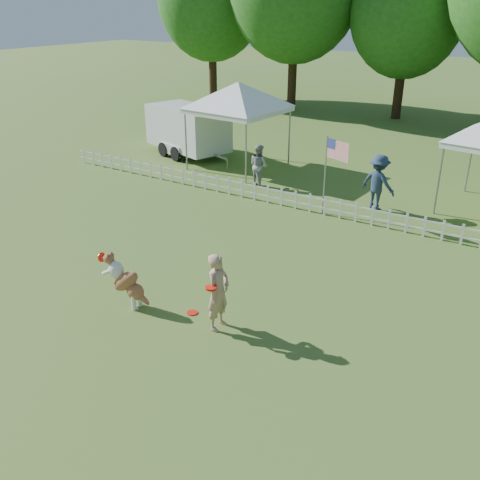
# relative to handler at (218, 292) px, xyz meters

# --- Properties ---
(ground) EXTENTS (120.00, 120.00, 0.00)m
(ground) POSITION_rel_handler_xyz_m (-0.52, -0.22, -0.81)
(ground) COLOR #375F1E
(ground) RESTS_ON ground
(picket_fence) EXTENTS (22.00, 0.08, 0.60)m
(picket_fence) POSITION_rel_handler_xyz_m (-0.52, 6.78, -0.51)
(picket_fence) COLOR silver
(picket_fence) RESTS_ON ground
(handler) EXTENTS (0.41, 0.61, 1.62)m
(handler) POSITION_rel_handler_xyz_m (0.00, 0.00, 0.00)
(handler) COLOR tan
(handler) RESTS_ON ground
(dog) EXTENTS (1.13, 0.45, 1.15)m
(dog) POSITION_rel_handler_xyz_m (-2.15, -0.34, -0.24)
(dog) COLOR brown
(dog) RESTS_ON ground
(frisbee_on_turf) EXTENTS (0.31, 0.31, 0.02)m
(frisbee_on_turf) POSITION_rel_handler_xyz_m (-0.78, 0.13, -0.80)
(frisbee_on_turf) COLOR red
(frisbee_on_turf) RESTS_ON ground
(canopy_tent_left) EXTENTS (3.32, 3.32, 3.19)m
(canopy_tent_left) POSITION_rel_handler_xyz_m (-5.76, 9.66, 0.79)
(canopy_tent_left) COLOR white
(canopy_tent_left) RESTS_ON ground
(cargo_trailer) EXTENTS (5.01, 3.32, 2.03)m
(cargo_trailer) POSITION_rel_handler_xyz_m (-8.55, 10.09, 0.21)
(cargo_trailer) COLOR silver
(cargo_trailer) RESTS_ON ground
(flag_pole) EXTENTS (0.90, 0.42, 2.41)m
(flag_pole) POSITION_rel_handler_xyz_m (-0.89, 6.92, 0.39)
(flag_pole) COLOR gray
(flag_pole) RESTS_ON ground
(spectator_a) EXTENTS (0.87, 0.78, 1.47)m
(spectator_a) POSITION_rel_handler_xyz_m (-3.95, 8.17, -0.07)
(spectator_a) COLOR #939398
(spectator_a) RESTS_ON ground
(spectator_b) EXTENTS (1.26, 0.90, 1.76)m
(spectator_b) POSITION_rel_handler_xyz_m (0.37, 8.12, 0.07)
(spectator_b) COLOR #23334B
(spectator_b) RESTS_ON ground
(tree_far_left) EXTENTS (6.60, 6.60, 11.00)m
(tree_far_left) POSITION_rel_handler_xyz_m (-15.52, 21.78, 4.69)
(tree_far_left) COLOR #1F4F16
(tree_far_left) RESTS_ON ground
(tree_left) EXTENTS (7.40, 7.40, 12.00)m
(tree_left) POSITION_rel_handler_xyz_m (-9.52, 21.28, 5.19)
(tree_left) COLOR #1F4F16
(tree_left) RESTS_ON ground
(tree_center_left) EXTENTS (6.00, 6.00, 9.80)m
(tree_center_left) POSITION_rel_handler_xyz_m (-3.52, 22.28, 4.09)
(tree_center_left) COLOR #1F4F16
(tree_center_left) RESTS_ON ground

